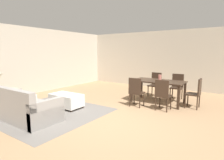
% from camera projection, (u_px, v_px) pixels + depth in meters
% --- Properties ---
extents(ground_plane, '(10.80, 10.80, 0.00)m').
position_uv_depth(ground_plane, '(112.00, 120.00, 4.74)').
color(ground_plane, '#9E7A56').
extents(wall_back, '(9.00, 0.12, 2.70)m').
position_uv_depth(wall_back, '(173.00, 60.00, 8.62)').
color(wall_back, '#BCB2A0').
rests_on(wall_back, ground_plane).
extents(wall_left, '(0.12, 11.00, 2.70)m').
position_uv_depth(wall_left, '(26.00, 61.00, 7.46)').
color(wall_left, '#BCB2A0').
rests_on(wall_left, ground_plane).
extents(area_rug, '(3.00, 2.80, 0.01)m').
position_uv_depth(area_rug, '(48.00, 112.00, 5.32)').
color(area_rug, slate).
rests_on(area_rug, ground_plane).
extents(couch, '(2.01, 0.93, 0.86)m').
position_uv_depth(couch, '(22.00, 108.00, 4.77)').
color(couch, gray).
rests_on(couch, ground_plane).
extents(ottoman_table, '(1.01, 0.58, 0.43)m').
position_uv_depth(ottoman_table, '(66.00, 100.00, 5.76)').
color(ottoman_table, silver).
rests_on(ottoman_table, ground_plane).
extents(side_table, '(0.40, 0.40, 0.56)m').
position_uv_depth(side_table, '(0.00, 95.00, 5.54)').
color(side_table, brown).
rests_on(side_table, ground_plane).
extents(dining_table, '(1.70, 0.90, 0.76)m').
position_uv_depth(dining_table, '(158.00, 83.00, 6.26)').
color(dining_table, '#332319').
rests_on(dining_table, ground_plane).
extents(dining_chair_near_left, '(0.42, 0.42, 0.92)m').
position_uv_depth(dining_chair_near_left, '(136.00, 90.00, 5.80)').
color(dining_chair_near_left, '#332319').
rests_on(dining_chair_near_left, ground_plane).
extents(dining_chair_near_right, '(0.40, 0.40, 0.92)m').
position_uv_depth(dining_chair_near_right, '(163.00, 93.00, 5.40)').
color(dining_chair_near_right, '#332319').
rests_on(dining_chair_near_right, ground_plane).
extents(dining_chair_far_left, '(0.43, 0.43, 0.92)m').
position_uv_depth(dining_chair_far_left, '(155.00, 83.00, 7.21)').
color(dining_chair_far_left, '#332319').
rests_on(dining_chair_far_left, ground_plane).
extents(dining_chair_far_right, '(0.42, 0.42, 0.92)m').
position_uv_depth(dining_chair_far_right, '(177.00, 85.00, 6.75)').
color(dining_chair_far_right, '#332319').
rests_on(dining_chair_far_right, ground_plane).
extents(dining_chair_head_east, '(0.40, 0.40, 0.92)m').
position_uv_depth(dining_chair_head_east, '(196.00, 92.00, 5.63)').
color(dining_chair_head_east, '#332319').
rests_on(dining_chair_head_east, ground_plane).
extents(vase_centerpiece, '(0.11, 0.11, 0.20)m').
position_uv_depth(vase_centerpiece, '(160.00, 78.00, 6.21)').
color(vase_centerpiece, '#B26659').
rests_on(vase_centerpiece, dining_table).
extents(book_on_ottoman, '(0.28, 0.23, 0.03)m').
position_uv_depth(book_on_ottoman, '(61.00, 93.00, 5.76)').
color(book_on_ottoman, silver).
rests_on(book_on_ottoman, ottoman_table).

